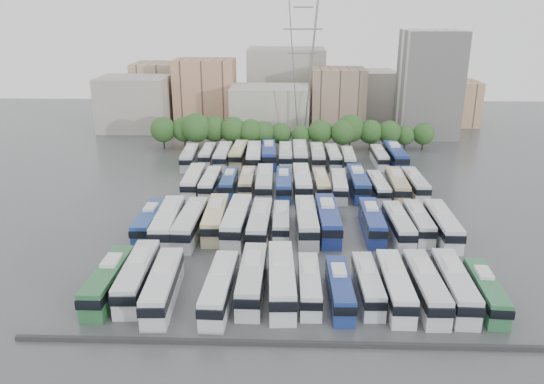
{
  "coord_description": "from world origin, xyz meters",
  "views": [
    {
      "loc": [
        -0.71,
        -77.32,
        31.84
      ],
      "look_at": [
        -3.52,
        3.99,
        3.0
      ],
      "focal_mm": 35.0,
      "sensor_mm": 36.0,
      "label": 1
    }
  ],
  "objects_px": {
    "bus_r0_s5": "(252,278)",
    "bus_r3_s8": "(317,156)",
    "bus_r2_s1": "(194,181)",
    "bus_r3_s13": "(395,155)",
    "bus_r1_s7": "(306,221)",
    "bus_r3_s12": "(379,157)",
    "bus_r3_s2": "(223,155)",
    "bus_r3_s9": "(333,157)",
    "bus_r2_s13": "(415,184)",
    "bus_r1_s10": "(372,221)",
    "bus_r1_s12": "(418,222)",
    "bus_r1_s11": "(398,225)",
    "bus_r3_s10": "(348,159)",
    "bus_r2_s8": "(321,184)",
    "bus_r3_s1": "(208,155)",
    "bus_r2_s7": "(302,182)",
    "bus_r3_s3": "(239,154)",
    "bus_r2_s11": "(378,187)",
    "bus_r0_s12": "(454,285)",
    "bus_r2_s2": "(210,183)",
    "bus_r3_s0": "(190,157)",
    "bus_r0_s4": "(220,288)",
    "bus_r0_s11": "(425,286)",
    "bus_r1_s3": "(216,218)",
    "bus_r1_s0": "(149,221)",
    "apartment_tower": "(429,84)",
    "bus_r1_s1": "(168,222)",
    "bus_r0_s6": "(281,279)",
    "bus_r2_s4": "(247,182)",
    "electricity_pylon": "(302,64)",
    "bus_r0_s8": "(340,288)",
    "bus_r1_s8": "(328,219)",
    "bus_r2_s9": "(339,185)",
    "bus_r2_s5": "(265,183)",
    "bus_r2_s10": "(358,182)",
    "bus_r0_s1": "(138,276)",
    "bus_r1_s5": "(260,223)",
    "bus_r2_s6": "(284,184)",
    "bus_r3_s4": "(254,156)",
    "bus_r3_s7": "(300,154)",
    "bus_r0_s9": "(368,284)",
    "bus_r3_s5": "(269,154)",
    "bus_r0_s13": "(486,291)",
    "bus_r1_s6": "(281,221)",
    "bus_r3_s6": "(285,155)",
    "bus_r0_s2": "(163,285)",
    "bus_r0_s10": "(395,285)",
    "bus_r2_s12": "(397,185)",
    "bus_r0_s7": "(309,284)",
    "bus_r1_s13": "(442,224)"
  },
  "relations": [
    {
      "from": "bus_r1_s5",
      "to": "bus_r2_s6",
      "type": "bearing_deg",
      "value": 81.9
    },
    {
      "from": "bus_r1_s8",
      "to": "bus_r3_s3",
      "type": "distance_m",
      "value": 39.59
    },
    {
      "from": "bus_r0_s12",
      "to": "bus_r0_s7",
      "type": "bearing_deg",
      "value": -178.78
    },
    {
      "from": "bus_r0_s4",
      "to": "bus_r1_s11",
      "type": "xyz_separation_m",
      "value": [
        23.44,
        18.94,
        -0.09
      ]
    },
    {
      "from": "bus_r3_s1",
      "to": "bus_r1_s12",
      "type": "bearing_deg",
      "value": -45.26
    },
    {
      "from": "bus_r1_s6",
      "to": "bus_r3_s7",
      "type": "xyz_separation_m",
      "value": [
        3.31,
        35.68,
        0.39
      ]
    },
    {
      "from": "bus_r0_s10",
      "to": "bus_r2_s2",
      "type": "height_order",
      "value": "bus_r0_s10"
    },
    {
      "from": "bus_r1_s8",
      "to": "bus_r2_s12",
      "type": "xyz_separation_m",
      "value": [
        13.2,
        16.36,
        -0.11
      ]
    },
    {
      "from": "bus_r0_s5",
      "to": "bus_r3_s8",
      "type": "distance_m",
      "value": 53.74
    },
    {
      "from": "bus_r3_s1",
      "to": "bus_r3_s8",
      "type": "bearing_deg",
      "value": -3.93
    },
    {
      "from": "bus_r2_s7",
      "to": "bus_r0_s13",
      "type": "bearing_deg",
      "value": -63.53
    },
    {
      "from": "bus_r2_s1",
      "to": "bus_r3_s13",
      "type": "xyz_separation_m",
      "value": [
        39.34,
        17.74,
        0.15
      ]
    },
    {
      "from": "bus_r0_s4",
      "to": "bus_r0_s11",
      "type": "relative_size",
      "value": 1.0
    },
    {
      "from": "bus_r1_s11",
      "to": "bus_r3_s10",
      "type": "height_order",
      "value": "bus_r1_s11"
    },
    {
      "from": "apartment_tower",
      "to": "bus_r2_s7",
      "type": "distance_m",
      "value": 57.25
    },
    {
      "from": "bus_r2_s2",
      "to": "bus_r3_s0",
      "type": "relative_size",
      "value": 0.97
    },
    {
      "from": "bus_r1_s10",
      "to": "bus_r1_s12",
      "type": "bearing_deg",
      "value": 1.21
    },
    {
      "from": "apartment_tower",
      "to": "bus_r1_s1",
      "type": "bearing_deg",
      "value": -128.72
    },
    {
      "from": "bus_r1_s0",
      "to": "bus_r2_s10",
      "type": "bearing_deg",
      "value": 29.26
    },
    {
      "from": "bus_r2_s2",
      "to": "bus_r2_s8",
      "type": "bearing_deg",
      "value": 2.04
    },
    {
      "from": "bus_r2_s9",
      "to": "bus_r2_s5",
      "type": "bearing_deg",
      "value": -179.83
    },
    {
      "from": "bus_r0_s11",
      "to": "bus_r1_s0",
      "type": "xyz_separation_m",
      "value": [
        -35.98,
        17.92,
        -0.13
      ]
    },
    {
      "from": "bus_r0_s13",
      "to": "bus_r0_s11",
      "type": "bearing_deg",
      "value": 178.89
    },
    {
      "from": "bus_r3_s6",
      "to": "bus_r2_s4",
      "type": "bearing_deg",
      "value": -112.37
    },
    {
      "from": "bus_r0_s9",
      "to": "bus_r1_s1",
      "type": "relative_size",
      "value": 0.81
    },
    {
      "from": "apartment_tower",
      "to": "bus_r0_s4",
      "type": "height_order",
      "value": "apartment_tower"
    },
    {
      "from": "bus_r1_s6",
      "to": "bus_r1_s12",
      "type": "xyz_separation_m",
      "value": [
        20.1,
        0.21,
        0.11
      ]
    },
    {
      "from": "bus_r2_s4",
      "to": "bus_r0_s2",
      "type": "bearing_deg",
      "value": -99.96
    },
    {
      "from": "bus_r3_s2",
      "to": "bus_r2_s1",
      "type": "bearing_deg",
      "value": -100.84
    },
    {
      "from": "bus_r0_s9",
      "to": "bus_r3_s5",
      "type": "height_order",
      "value": "bus_r3_s5"
    },
    {
      "from": "bus_r2_s11",
      "to": "bus_r0_s12",
      "type": "bearing_deg",
      "value": -87.15
    },
    {
      "from": "bus_r1_s3",
      "to": "bus_r1_s0",
      "type": "bearing_deg",
      "value": -174.27
    },
    {
      "from": "bus_r3_s8",
      "to": "bus_r0_s9",
      "type": "bearing_deg",
      "value": -86.47
    },
    {
      "from": "bus_r0_s10",
      "to": "bus_r0_s12",
      "type": "distance_m",
      "value": 6.69
    },
    {
      "from": "bus_r1_s7",
      "to": "bus_r1_s8",
      "type": "height_order",
      "value": "bus_r1_s8"
    },
    {
      "from": "bus_r2_s1",
      "to": "bus_r2_s8",
      "type": "distance_m",
      "value": 22.9
    },
    {
      "from": "bus_r1_s0",
      "to": "bus_r3_s8",
      "type": "bearing_deg",
      "value": 53.36
    },
    {
      "from": "bus_r0_s9",
      "to": "bus_r3_s9",
      "type": "distance_m",
      "value": 53.4
    },
    {
      "from": "bus_r3_s4",
      "to": "bus_r3_s7",
      "type": "relative_size",
      "value": 1.0
    },
    {
      "from": "bus_r0_s1",
      "to": "bus_r2_s8",
      "type": "relative_size",
      "value": 1.17
    },
    {
      "from": "bus_r2_s7",
      "to": "bus_r3_s1",
      "type": "xyz_separation_m",
      "value": [
        -19.72,
        18.91,
        -0.35
      ]
    },
    {
      "from": "bus_r0_s11",
      "to": "bus_r3_s5",
      "type": "relative_size",
      "value": 0.95
    },
    {
      "from": "bus_r3_s0",
      "to": "bus_r2_s2",
      "type": "bearing_deg",
      "value": -70.68
    },
    {
      "from": "electricity_pylon",
      "to": "bus_r0_s8",
      "type": "relative_size",
      "value": 3.02
    },
    {
      "from": "bus_r3_s9",
      "to": "bus_r2_s13",
      "type": "bearing_deg",
      "value": -54.73
    },
    {
      "from": "bus_r0_s6",
      "to": "bus_r2_s4",
      "type": "height_order",
      "value": "bus_r0_s6"
    },
    {
      "from": "bus_r3_s8",
      "to": "bus_r1_s13",
      "type": "bearing_deg",
      "value": -65.56
    },
    {
      "from": "bus_r1_s7",
      "to": "bus_r3_s12",
      "type": "distance_m",
      "value": 39.78
    },
    {
      "from": "bus_r0_s5",
      "to": "bus_r3_s5",
      "type": "height_order",
      "value": "bus_r3_s5"
    },
    {
      "from": "bus_r2_s7",
      "to": "bus_r3_s3",
      "type": "height_order",
      "value": "bus_r2_s7"
    }
  ]
}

